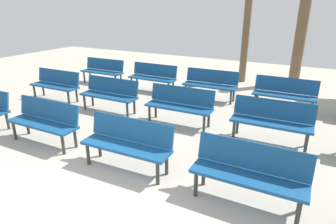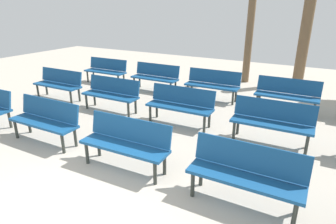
# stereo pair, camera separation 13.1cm
# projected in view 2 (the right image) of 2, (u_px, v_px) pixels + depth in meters

# --- Properties ---
(ground_plane) EXTENTS (25.02, 25.02, 0.00)m
(ground_plane) POSITION_uv_depth(u_px,v_px,m) (58.00, 220.00, 3.83)
(ground_plane) COLOR #B2A899
(bench_r0_c1) EXTENTS (1.61, 0.50, 0.87)m
(bench_r0_c1) POSITION_uv_depth(u_px,v_px,m) (46.00, 118.00, 5.88)
(bench_r0_c1) COLOR navy
(bench_r0_c1) RESTS_ON ground_plane
(bench_r0_c2) EXTENTS (1.62, 0.54, 0.87)m
(bench_r0_c2) POSITION_uv_depth(u_px,v_px,m) (126.00, 141.00, 4.91)
(bench_r0_c2) COLOR navy
(bench_r0_c2) RESTS_ON ground_plane
(bench_r0_c3) EXTENTS (1.60, 0.50, 0.87)m
(bench_r0_c3) POSITION_uv_depth(u_px,v_px,m) (246.00, 172.00, 4.01)
(bench_r0_c3) COLOR navy
(bench_r0_c3) RESTS_ON ground_plane
(bench_r1_c0) EXTENTS (1.61, 0.50, 0.87)m
(bench_r1_c0) POSITION_uv_depth(u_px,v_px,m) (59.00, 82.00, 8.58)
(bench_r1_c0) COLOR navy
(bench_r1_c0) RESTS_ON ground_plane
(bench_r1_c1) EXTENTS (1.61, 0.51, 0.87)m
(bench_r1_c1) POSITION_uv_depth(u_px,v_px,m) (112.00, 92.00, 7.63)
(bench_r1_c1) COLOR navy
(bench_r1_c1) RESTS_ON ground_plane
(bench_r1_c2) EXTENTS (1.61, 0.53, 0.87)m
(bench_r1_c2) POSITION_uv_depth(u_px,v_px,m) (181.00, 103.00, 6.77)
(bench_r1_c2) COLOR navy
(bench_r1_c2) RESTS_ON ground_plane
(bench_r1_c3) EXTENTS (1.61, 0.52, 0.87)m
(bench_r1_c3) POSITION_uv_depth(u_px,v_px,m) (272.00, 120.00, 5.82)
(bench_r1_c3) COLOR navy
(bench_r1_c3) RESTS_ON ground_plane
(bench_r2_c0) EXTENTS (1.61, 0.52, 0.87)m
(bench_r2_c0) POSITION_uv_depth(u_px,v_px,m) (106.00, 69.00, 10.32)
(bench_r2_c0) COLOR navy
(bench_r2_c0) RESTS_ON ground_plane
(bench_r2_c1) EXTENTS (1.60, 0.48, 0.87)m
(bench_r2_c1) POSITION_uv_depth(u_px,v_px,m) (156.00, 76.00, 9.40)
(bench_r2_c1) COLOR navy
(bench_r2_c1) RESTS_ON ground_plane
(bench_r2_c2) EXTENTS (1.61, 0.53, 0.87)m
(bench_r2_c2) POSITION_uv_depth(u_px,v_px,m) (213.00, 83.00, 8.53)
(bench_r2_c2) COLOR navy
(bench_r2_c2) RESTS_ON ground_plane
(bench_r2_c3) EXTENTS (1.60, 0.49, 0.87)m
(bench_r2_c3) POSITION_uv_depth(u_px,v_px,m) (287.00, 93.00, 7.55)
(bench_r2_c3) COLOR navy
(bench_r2_c3) RESTS_ON ground_plane
(tree_0) EXTENTS (0.25, 0.25, 3.41)m
(tree_0) POSITION_uv_depth(u_px,v_px,m) (249.00, 34.00, 10.08)
(tree_0) COLOR brown
(tree_0) RESTS_ON ground_plane
(tree_1) EXTENTS (0.37, 0.37, 3.58)m
(tree_1) POSITION_uv_depth(u_px,v_px,m) (305.00, 33.00, 9.72)
(tree_1) COLOR brown
(tree_1) RESTS_ON ground_plane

